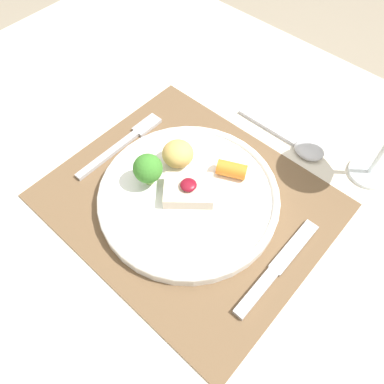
{
  "coord_description": "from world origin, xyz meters",
  "views": [
    {
      "loc": [
        0.21,
        -0.23,
        1.23
      ],
      "look_at": [
        0.0,
        0.0,
        0.77
      ],
      "focal_mm": 35.0,
      "sensor_mm": 36.0,
      "label": 1
    }
  ],
  "objects_px": {
    "dinner_plate": "(190,192)",
    "knife": "(273,273)",
    "fork": "(126,141)",
    "spoon": "(301,146)"
  },
  "relations": [
    {
      "from": "dinner_plate",
      "to": "spoon",
      "type": "distance_m",
      "value": 0.21
    },
    {
      "from": "spoon",
      "to": "fork",
      "type": "bearing_deg",
      "value": -140.02
    },
    {
      "from": "dinner_plate",
      "to": "spoon",
      "type": "bearing_deg",
      "value": 70.48
    },
    {
      "from": "dinner_plate",
      "to": "fork",
      "type": "xyz_separation_m",
      "value": [
        -0.16,
        0.01,
        -0.01
      ]
    },
    {
      "from": "fork",
      "to": "spoon",
      "type": "height_order",
      "value": "spoon"
    },
    {
      "from": "dinner_plate",
      "to": "knife",
      "type": "relative_size",
      "value": 1.53
    },
    {
      "from": "fork",
      "to": "spoon",
      "type": "distance_m",
      "value": 0.3
    },
    {
      "from": "dinner_plate",
      "to": "knife",
      "type": "xyz_separation_m",
      "value": [
        0.17,
        -0.02,
        -0.01
      ]
    },
    {
      "from": "fork",
      "to": "knife",
      "type": "height_order",
      "value": "knife"
    },
    {
      "from": "fork",
      "to": "knife",
      "type": "xyz_separation_m",
      "value": [
        0.33,
        -0.03,
        0.0
      ]
    }
  ]
}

